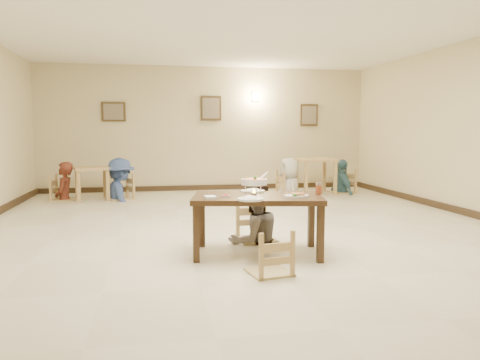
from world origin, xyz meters
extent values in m
plane|color=beige|center=(0.00, 0.00, 0.00)|extent=(10.00, 10.00, 0.00)
plane|color=white|center=(0.00, 0.00, 3.00)|extent=(10.00, 10.00, 0.00)
plane|color=beige|center=(0.00, 5.00, 1.50)|extent=(10.00, 0.00, 10.00)
cube|color=#332416|center=(0.00, 4.97, 0.06)|extent=(8.00, 0.06, 0.12)
cube|color=#3E2E18|center=(-2.20, 4.96, 1.90)|extent=(0.55, 0.03, 0.45)
cube|color=gray|center=(-2.20, 4.94, 1.90)|extent=(0.45, 0.01, 0.37)
cube|color=#3E2E18|center=(0.10, 4.96, 2.00)|extent=(0.50, 0.03, 0.60)
cube|color=gray|center=(0.10, 4.94, 2.00)|extent=(0.41, 0.01, 0.49)
cube|color=#3E2E18|center=(2.60, 4.96, 1.85)|extent=(0.45, 0.03, 0.55)
cube|color=gray|center=(2.60, 4.94, 1.85)|extent=(0.37, 0.01, 0.45)
cube|color=#FFD88C|center=(1.20, 4.96, 2.30)|extent=(0.16, 0.05, 0.22)
cube|color=#3E2918|center=(-0.11, -1.17, 0.67)|extent=(1.62, 1.11, 0.06)
cube|color=#3E2918|center=(-0.85, -1.39, 0.32)|extent=(0.07, 0.07, 0.64)
cube|color=#3E2918|center=(0.50, -1.65, 0.32)|extent=(0.07, 0.07, 0.64)
cube|color=#3E2918|center=(-0.71, -0.69, 0.32)|extent=(0.07, 0.07, 0.64)
cube|color=#3E2918|center=(0.63, -0.95, 0.32)|extent=(0.07, 0.07, 0.64)
cube|color=tan|center=(0.03, -0.48, 0.46)|extent=(0.47, 0.47, 0.05)
cube|color=tan|center=(-0.15, -1.93, 0.40)|extent=(0.41, 0.41, 0.04)
imported|color=gray|center=(0.00, -0.54, 0.77)|extent=(0.89, 0.78, 1.54)
torus|color=silver|center=(-0.15, -1.17, 0.83)|extent=(0.24, 0.24, 0.01)
cylinder|color=silver|center=(-0.15, -1.17, 0.72)|extent=(0.06, 0.06, 0.04)
cone|color=#FFA526|center=(-0.15, -1.17, 0.76)|extent=(0.04, 0.04, 0.05)
cylinder|color=white|center=(-0.15, -1.17, 0.86)|extent=(0.30, 0.30, 0.07)
cylinder|color=#AF4118|center=(-0.15, -1.17, 0.89)|extent=(0.26, 0.26, 0.02)
sphere|color=#2D7223|center=(-0.14, -1.18, 0.91)|extent=(0.04, 0.04, 0.04)
cylinder|color=silver|center=(-0.03, -1.11, 0.92)|extent=(0.14, 0.09, 0.10)
cylinder|color=silver|center=(-0.05, -1.11, 0.76)|extent=(0.01, 0.01, 0.14)
cylinder|color=silver|center=(-0.24, -1.11, 0.76)|extent=(0.01, 0.01, 0.14)
cylinder|color=silver|center=(-0.15, -1.28, 0.76)|extent=(0.01, 0.01, 0.14)
cylinder|color=white|center=(-0.10, -0.86, 0.71)|extent=(0.30, 0.30, 0.02)
ellipsoid|color=white|center=(-0.10, -0.86, 0.72)|extent=(0.20, 0.17, 0.07)
cylinder|color=white|center=(-0.27, -1.52, 0.71)|extent=(0.29, 0.29, 0.02)
ellipsoid|color=white|center=(-0.27, -1.52, 0.72)|extent=(0.19, 0.16, 0.07)
cylinder|color=white|center=(0.30, -1.38, 0.71)|extent=(0.29, 0.29, 0.02)
sphere|color=#2D7223|center=(0.26, -1.46, 0.74)|extent=(0.05, 0.05, 0.05)
cylinder|color=white|center=(-0.48, -1.19, 0.71)|extent=(0.10, 0.10, 0.02)
cylinder|color=#A10012|center=(-0.48, -1.19, 0.71)|extent=(0.08, 0.08, 0.01)
cube|color=white|center=(-0.68, -1.32, 0.71)|extent=(0.13, 0.16, 0.03)
cube|color=silver|center=(-0.63, -1.24, 0.71)|extent=(0.02, 0.16, 0.01)
cube|color=silver|center=(-0.60, -1.24, 0.71)|extent=(0.02, 0.16, 0.01)
cylinder|color=white|center=(0.63, -1.21, 0.77)|extent=(0.07, 0.07, 0.15)
cylinder|color=#E54B07|center=(0.63, -1.21, 0.76)|extent=(0.06, 0.06, 0.11)
cube|color=tan|center=(-2.58, 3.77, 0.67)|extent=(0.83, 0.83, 0.06)
cube|color=tan|center=(-2.81, 3.43, 0.32)|extent=(0.07, 0.07, 0.64)
cube|color=tan|center=(-2.24, 3.54, 0.32)|extent=(0.07, 0.07, 0.64)
cube|color=tan|center=(-2.92, 3.99, 0.32)|extent=(0.07, 0.07, 0.64)
cube|color=tan|center=(-2.36, 4.11, 0.32)|extent=(0.07, 0.07, 0.64)
cube|color=tan|center=(2.40, 3.85, 0.79)|extent=(0.82, 0.82, 0.06)
cube|color=tan|center=(2.05, 3.50, 0.38)|extent=(0.07, 0.07, 0.76)
cube|color=tan|center=(2.75, 3.50, 0.38)|extent=(0.07, 0.07, 0.76)
cube|color=tan|center=(2.05, 4.20, 0.38)|extent=(0.07, 0.07, 0.76)
cube|color=tan|center=(2.75, 4.20, 0.38)|extent=(0.07, 0.07, 0.76)
cube|color=tan|center=(-3.15, 3.79, 0.47)|extent=(0.48, 0.48, 0.05)
cube|color=tan|center=(-2.01, 3.71, 0.49)|extent=(0.50, 0.50, 0.05)
cube|color=tan|center=(1.75, 3.78, 0.47)|extent=(0.48, 0.48, 0.05)
cube|color=tan|center=(3.05, 3.83, 0.50)|extent=(0.51, 0.51, 0.06)
imported|color=maroon|center=(-3.15, 3.79, 0.81)|extent=(0.42, 0.61, 1.61)
imported|color=#4361A8|center=(-2.01, 3.71, 0.88)|extent=(1.03, 1.30, 1.77)
imported|color=silver|center=(1.75, 3.78, 0.84)|extent=(0.58, 0.84, 1.67)
imported|color=teal|center=(3.05, 3.83, 0.79)|extent=(0.48, 0.96, 1.58)
camera|label=1|loc=(-1.29, -6.46, 1.45)|focal=35.00mm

